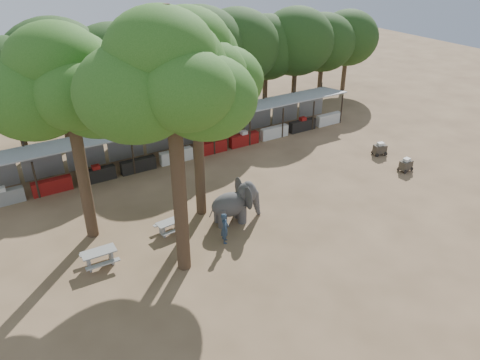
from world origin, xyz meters
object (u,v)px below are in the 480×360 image
yard_tree_back (191,64)px  picnic_table_near (99,256)px  yard_tree_center (166,79)px  elephant (236,203)px  picnic_table_far (170,225)px  cart_back (380,149)px  yard_tree_left (63,84)px  cart_front (406,165)px  handler (225,228)px

yard_tree_back → picnic_table_near: size_ratio=6.87×
yard_tree_center → elephant: (4.39, 2.03, -8.06)m
yard_tree_center → picnic_table_near: yard_tree_center is taller
yard_tree_center → picnic_table_far: (0.73, 2.85, -8.75)m
cart_back → elephant: bearing=-158.2°
picnic_table_far → cart_back: bearing=-1.4°
yard_tree_back → yard_tree_left: bearing=170.5°
cart_front → yard_tree_center: bearing=180.0°
yard_tree_center → yard_tree_back: 5.04m
handler → picnic_table_far: size_ratio=1.15×
yard_tree_left → picnic_table_near: yard_tree_left is taller
yard_tree_left → handler: 10.38m
yard_tree_left → picnic_table_far: size_ratio=7.34×
yard_tree_center → picnic_table_far: yard_tree_center is taller
handler → picnic_table_far: (-2.10, 2.30, -0.41)m
cart_front → cart_back: bearing=76.6°
elephant → picnic_table_far: size_ratio=2.03×
elephant → cart_front: size_ratio=3.06×
picnic_table_near → cart_back: (21.10, 2.03, -0.06)m
yard_tree_left → yard_tree_back: size_ratio=0.97×
yard_tree_center → cart_back: size_ratio=11.00×
yard_tree_back → picnic_table_far: yard_tree_back is taller
picnic_table_near → elephant: bearing=1.1°
elephant → handler: elephant is taller
yard_tree_left → yard_tree_center: bearing=-59.0°
picnic_table_near → handler: bearing=-12.6°
yard_tree_left → yard_tree_back: (6.00, -1.00, 0.34)m
yard_tree_back → cart_front: 16.70m
handler → cart_back: bearing=-49.3°
yard_tree_left → elephant: 10.64m
handler → picnic_table_far: bearing=69.8°
elephant → picnic_table_far: bearing=174.4°
cart_front → cart_back: 2.81m
handler → cart_back: size_ratio=1.57×
yard_tree_left → yard_tree_center: 5.92m
yard_tree_left → yard_tree_back: yard_tree_back is taller
yard_tree_back → handler: (-0.17, -3.45, -7.68)m
elephant → cart_back: elephant is taller
yard_tree_left → picnic_table_far: (3.74, -2.15, -7.75)m
elephant → cart_front: (12.97, -0.73, -0.69)m
yard_tree_back → elephant: (1.39, -1.97, -7.39)m
yard_tree_back → picnic_table_near: yard_tree_back is taller
yard_tree_back → cart_back: bearing=0.3°
picnic_table_far → cart_front: 16.70m
yard_tree_left → cart_front: size_ratio=11.05×
yard_tree_left → handler: size_ratio=6.41×
elephant → picnic_table_near: size_ratio=1.85×
yard_tree_back → elephant: bearing=-54.7°
elephant → handler: (-1.56, -1.48, -0.29)m
yard_tree_center → picnic_table_far: bearing=75.6°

